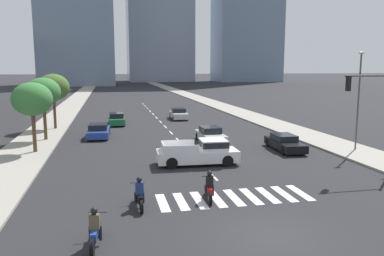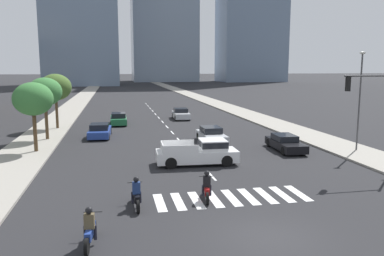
{
  "view_description": "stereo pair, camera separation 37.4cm",
  "coord_description": "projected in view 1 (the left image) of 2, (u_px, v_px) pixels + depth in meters",
  "views": [
    {
      "loc": [
        -5.96,
        -13.03,
        6.43
      ],
      "look_at": [
        0.0,
        14.68,
        2.0
      ],
      "focal_mm": 36.16,
      "sensor_mm": 36.0,
      "label": 1
    },
    {
      "loc": [
        -5.6,
        -13.11,
        6.43
      ],
      "look_at": [
        0.0,
        14.68,
        2.0
      ],
      "focal_mm": 36.16,
      "sensor_mm": 36.0,
      "label": 2
    }
  ],
  "objects": [
    {
      "name": "sedan_silver_0",
      "position": [
        179.0,
        114.0,
        48.95
      ],
      "size": [
        2.0,
        4.36,
        1.33
      ],
      "rotation": [
        0.0,
        0.0,
        -1.6
      ],
      "color": "#B7BABF",
      "rests_on": "ground"
    },
    {
      "name": "street_tree_third",
      "position": [
        53.0,
        87.0,
        39.85
      ],
      "size": [
        3.24,
        3.24,
        5.67
      ],
      "color": "#4C3823",
      "rests_on": "sidewalk_west"
    },
    {
      "name": "sedan_black_1",
      "position": [
        285.0,
        143.0,
        30.44
      ],
      "size": [
        1.95,
        4.79,
        1.22
      ],
      "rotation": [
        0.0,
        0.0,
        -1.62
      ],
      "color": "black",
      "rests_on": "ground"
    },
    {
      "name": "sidewalk_west",
      "position": [
        49.0,
        128.0,
        41.22
      ],
      "size": [
        4.0,
        260.0,
        0.15
      ],
      "primitive_type": "cube",
      "color": "gray",
      "rests_on": "ground"
    },
    {
      "name": "pickup_truck",
      "position": [
        201.0,
        152.0,
        25.91
      ],
      "size": [
        5.49,
        2.24,
        1.67
      ],
      "rotation": [
        0.0,
        0.0,
        -0.05
      ],
      "color": "silver",
      "rests_on": "ground"
    },
    {
      "name": "street_lamp_east",
      "position": [
        359.0,
        94.0,
        29.38
      ],
      "size": [
        0.5,
        0.24,
        7.48
      ],
      "color": "#3F3F42",
      "rests_on": "sidewalk_east"
    },
    {
      "name": "motorcycle_trailing",
      "position": [
        209.0,
        188.0,
        18.97
      ],
      "size": [
        0.72,
        2.11,
        1.49
      ],
      "rotation": [
        0.0,
        0.0,
        1.39
      ],
      "color": "black",
      "rests_on": "ground"
    },
    {
      "name": "sedan_silver_3",
      "position": [
        211.0,
        135.0,
        33.59
      ],
      "size": [
        1.88,
        4.59,
        1.34
      ],
      "rotation": [
        0.0,
        0.0,
        -1.56
      ],
      "color": "#B7BABF",
      "rests_on": "ground"
    },
    {
      "name": "street_tree_second",
      "position": [
        43.0,
        92.0,
        33.64
      ],
      "size": [
        2.93,
        2.93,
        5.44
      ],
      "color": "#4C3823",
      "rests_on": "sidewalk_west"
    },
    {
      "name": "sidewalk_east",
      "position": [
        266.0,
        121.0,
        46.35
      ],
      "size": [
        4.0,
        260.0,
        0.15
      ],
      "primitive_type": "cube",
      "color": "gray",
      "rests_on": "ground"
    },
    {
      "name": "lane_divider_center",
      "position": [
        161.0,
        122.0,
        46.38
      ],
      "size": [
        0.14,
        50.0,
        0.01
      ],
      "color": "silver",
      "rests_on": "ground"
    },
    {
      "name": "motorcycle_third",
      "position": [
        139.0,
        195.0,
        17.89
      ],
      "size": [
        0.7,
        2.2,
        1.49
      ],
      "rotation": [
        0.0,
        0.0,
        1.6
      ],
      "color": "black",
      "rests_on": "ground"
    },
    {
      "name": "sedan_green_2",
      "position": [
        117.0,
        119.0,
        44.11
      ],
      "size": [
        1.82,
        4.6,
        1.35
      ],
      "rotation": [
        0.0,
        0.0,
        1.57
      ],
      "color": "#1E6038",
      "rests_on": "ground"
    },
    {
      "name": "ground_plane",
      "position": [
        272.0,
        237.0,
        14.82
      ],
      "size": [
        800.0,
        800.0,
        0.0
      ],
      "primitive_type": "plane",
      "color": "#232326"
    },
    {
      "name": "crosswalk_near",
      "position": [
        234.0,
        197.0,
        19.34
      ],
      "size": [
        7.65,
        2.55,
        0.01
      ],
      "color": "silver",
      "rests_on": "ground"
    },
    {
      "name": "motorcycle_lead",
      "position": [
        95.0,
        230.0,
        14.03
      ],
      "size": [
        0.7,
        2.19,
        1.49
      ],
      "rotation": [
        0.0,
        0.0,
        1.47
      ],
      "color": "black",
      "rests_on": "ground"
    },
    {
      "name": "traffic_signal_near",
      "position": [
        378.0,
        102.0,
        23.64
      ],
      "size": [
        3.97,
        0.28,
        6.2
      ],
      "rotation": [
        0.0,
        0.0,
        3.14
      ],
      "color": "#333335",
      "rests_on": "sidewalk_east"
    },
    {
      "name": "street_tree_nearest",
      "position": [
        32.0,
        99.0,
        28.65
      ],
      "size": [
        2.93,
        2.93,
        5.22
      ],
      "color": "#4C3823",
      "rests_on": "sidewalk_west"
    },
    {
      "name": "sedan_blue_4",
      "position": [
        99.0,
        131.0,
        35.95
      ],
      "size": [
        2.11,
        4.71,
        1.3
      ],
      "rotation": [
        0.0,
        0.0,
        1.52
      ],
      "color": "navy",
      "rests_on": "ground"
    }
  ]
}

